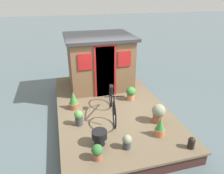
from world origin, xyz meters
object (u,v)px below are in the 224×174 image
Objects in this scene: potted_plant_geranium at (158,113)px; mooring_bollard at (191,142)px; potted_plant_ivy at (131,93)px; potted_plant_sage at (127,141)px; potted_plant_fern at (97,152)px; charcoal_grill at (99,135)px; potted_plant_lavender at (79,117)px; bicycle at (112,103)px; potted_plant_mint at (74,101)px; houseboat_cabin at (99,61)px; potted_plant_rosemary at (160,127)px.

mooring_bollard is (-1.15, -0.26, -0.13)m from potted_plant_geranium.
potted_plant_ivy is at bearing 11.61° from potted_plant_geranium.
mooring_bollard is (-0.37, -1.41, -0.04)m from potted_plant_sage.
potted_plant_fern is at bearing 145.75° from potted_plant_ivy.
potted_plant_geranium is 1.79m from charcoal_grill.
potted_plant_geranium is 1.86× the size of mooring_bollard.
potted_plant_sage is 0.82× the size of potted_plant_lavender.
bicycle is 1.14m from potted_plant_ivy.
potted_plant_geranium is at bearing -56.06° from potted_plant_sage.
bicycle reaches higher than potted_plant_mint.
potted_plant_fern is at bearing 167.09° from houseboat_cabin.
houseboat_cabin reaches higher than potted_plant_lavender.
houseboat_cabin reaches higher than charcoal_grill.
potted_plant_lavender is at bearing 155.59° from houseboat_cabin.
potted_plant_lavender reaches higher than potted_plant_fern.
potted_plant_geranium is 1.45× the size of potted_plant_fern.
potted_plant_geranium is 2.13m from potted_plant_lavender.
potted_plant_rosemary is 1.94m from potted_plant_ivy.
potted_plant_fern is (-0.94, 1.87, -0.09)m from potted_plant_geranium.
potted_plant_ivy is at bearing -61.77° from potted_plant_lavender.
houseboat_cabin is 2.70m from potted_plant_lavender.
mooring_bollard is at bearing -135.74° from potted_plant_mint.
potted_plant_mint reaches higher than potted_plant_fern.
potted_plant_sage is (-3.57, 0.14, -0.76)m from houseboat_cabin.
potted_plant_geranium is at bearing 12.66° from mooring_bollard.
bicycle is 3.57× the size of potted_plant_rosemary.
potted_plant_ivy is (2.33, -1.58, 0.04)m from potted_plant_fern.
potted_plant_geranium is at bearing -63.36° from potted_plant_fern.
potted_plant_geranium is (-0.62, -1.12, -0.11)m from bicycle.
bicycle is 1.29m from potted_plant_geranium.
houseboat_cabin is 3.04m from potted_plant_geranium.
potted_plant_mint is at bearing 45.79° from potted_plant_rosemary.
charcoal_grill is (0.29, 0.57, 0.07)m from potted_plant_sage.
houseboat_cabin is 3.51m from potted_plant_rosemary.
houseboat_cabin is at bearing 13.24° from potted_plant_rosemary.
charcoal_grill reaches higher than mooring_bollard.
potted_plant_sage is 0.63× the size of potted_plant_mint.
potted_plant_ivy is 1.56× the size of mooring_bollard.
potted_plant_lavender is at bearing 9.31° from potted_plant_fern.
potted_plant_sage is at bearing 123.94° from potted_plant_geranium.
potted_plant_rosemary is at bearing 38.99° from mooring_bollard.
potted_plant_mint reaches higher than mooring_bollard.
houseboat_cabin is at bearing -2.74° from bicycle.
potted_plant_rosemary is at bearing -76.69° from potted_plant_fern.
potted_plant_lavender reaches higher than potted_plant_sage.
potted_plant_geranium reaches higher than potted_plant_ivy.
potted_plant_ivy is (2.17, -0.87, 0.05)m from potted_plant_sage.
potted_plant_lavender is at bearing 101.93° from bicycle.
charcoal_grill is (0.45, -0.14, 0.06)m from potted_plant_fern.
bicycle is at bearing -25.67° from potted_plant_fern.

